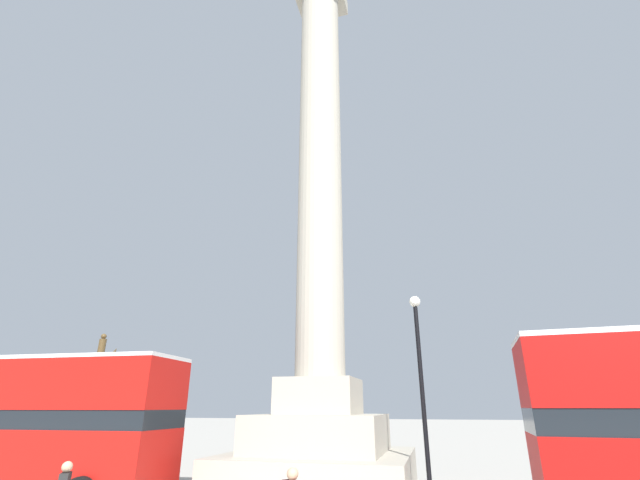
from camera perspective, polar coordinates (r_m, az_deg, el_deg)
The scene contains 4 objects.
monument_column at distance 17.71m, azimuth 0.00°, elevation -4.96°, with size 6.37×6.37×25.62m.
bus_b at distance 18.10m, azimuth -34.87°, elevation -19.04°, with size 10.44×3.14×4.31m.
equestrian_statue at distance 25.52m, azimuth -28.58°, elevation -20.94°, with size 3.82×3.22×6.38m.
street_lamp at distance 14.56m, azimuth 13.48°, elevation -19.13°, with size 0.37×0.37×6.26m.
Camera 1 is at (4.21, -16.45, 2.75)m, focal length 24.00 mm.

